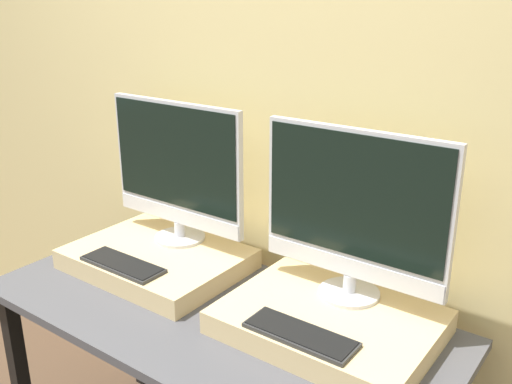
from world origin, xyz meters
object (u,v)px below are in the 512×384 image
at_px(keyboard_left, 123,264).
at_px(monitor_right, 354,211).
at_px(monitor_left, 176,169).
at_px(keyboard_right, 300,334).

bearing_deg(keyboard_left, monitor_right, 21.58).
distance_m(monitor_left, keyboard_right, 0.81).
distance_m(keyboard_left, keyboard_right, 0.71).
distance_m(keyboard_left, monitor_right, 0.81).
height_order(monitor_left, keyboard_right, monitor_left).
height_order(monitor_left, monitor_right, same).
relative_size(monitor_left, keyboard_right, 1.87).
distance_m(monitor_left, monitor_right, 0.71).
bearing_deg(keyboard_right, monitor_right, 90.00).
distance_m(monitor_right, keyboard_right, 0.39).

